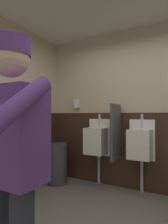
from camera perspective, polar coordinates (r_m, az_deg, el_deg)
wall_back at (r=3.32m, az=18.77°, el=1.05°), size 4.25×0.12×2.66m
wainscot_band_back at (r=3.30m, az=18.59°, el=-11.19°), size 3.65×0.03×1.26m
urinal_left at (r=3.41m, az=3.79°, el=-8.39°), size 0.40×0.34×1.24m
urinal_middle at (r=3.16m, az=16.32°, el=-8.95°), size 0.40×0.34×1.24m
privacy_divider_panel at (r=3.18m, az=9.38°, el=-5.79°), size 0.04×0.40×0.90m
person at (r=1.28m, az=-21.37°, el=-10.47°), size 0.67×0.60×1.69m
trash_bin at (r=3.59m, az=-7.93°, el=-14.82°), size 0.35×0.35×0.71m
soap_dispenser at (r=3.71m, az=-2.09°, el=2.47°), size 0.10×0.07×0.18m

